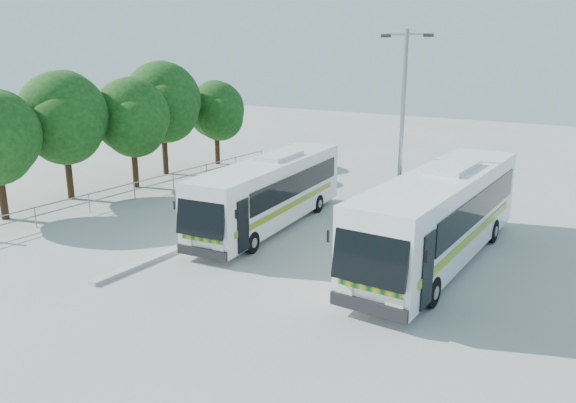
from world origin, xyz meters
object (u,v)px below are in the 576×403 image
Objects in this scene: coach_main at (270,191)px; lamppost at (402,126)px; tree_far_c at (132,116)px; tree_far_e at (217,110)px; coach_adjacent at (440,215)px; tree_far_d at (163,101)px; tree_far_b at (64,116)px.

lamppost is (5.45, 2.04, 3.17)m from coach_main.
coach_main is (11.13, -2.00, -2.56)m from tree_far_c.
tree_far_e is 0.47× the size of coach_adjacent.
coach_adjacent is at bearing -47.00° from lamppost.
tree_far_d is (-1.19, 3.70, 0.56)m from tree_far_c.
tree_far_d is (-0.30, 7.60, 0.25)m from tree_far_b.
tree_far_d is at bearing -98.63° from tree_far_e.
tree_far_c is 16.59m from lamppost.
coach_adjacent is at bearing -6.62° from tree_far_c.
tree_far_e reaches higher than coach_adjacent.
tree_far_e is 0.67× the size of lamppost.
tree_far_b is 4.01m from tree_far_c.
tree_far_b is at bearing -173.36° from lamppost.
lamppost reaches higher than coach_adjacent.
coach_main is at bearing -41.23° from tree_far_e.
tree_far_b is 12.13m from tree_far_e.
tree_far_b is 0.55× the size of coach_adjacent.
lamppost is at bearing -25.51° from tree_far_e.
tree_far_d is 13.92m from coach_main.
tree_far_c is 3.93m from tree_far_d.
lamppost is at bearing 14.10° from coach_main.
tree_far_b is 1.07× the size of tree_far_c.
tree_far_c is (0.89, 3.90, -0.31)m from tree_far_b.
tree_far_c is 8.22m from tree_far_e.
tree_far_b is at bearing -102.91° from tree_far_c.
tree_far_b is at bearing -87.77° from tree_far_d.
lamppost reaches higher than tree_far_e.
tree_far_d reaches higher than coach_main.
tree_far_d is at bearing 107.83° from tree_far_c.
tree_far_c is at bearing 163.38° from coach_main.
lamppost is (17.08, -8.15, 0.98)m from tree_far_e.
lamppost reaches higher than tree_far_c.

